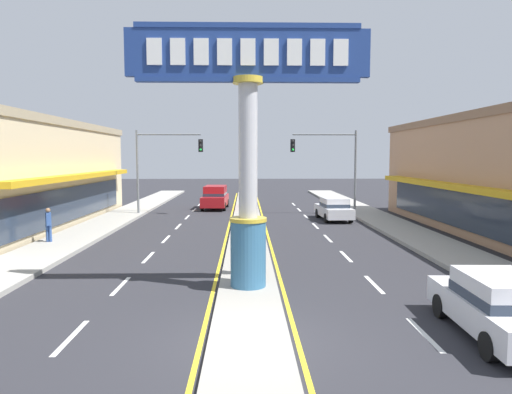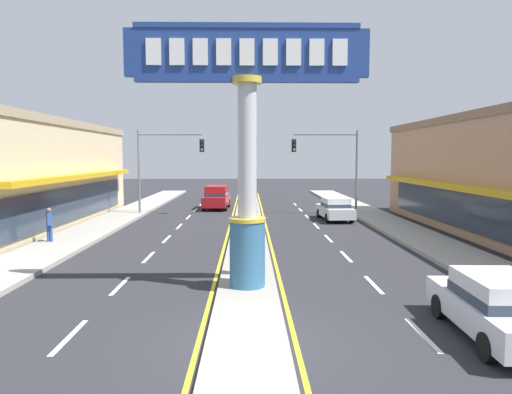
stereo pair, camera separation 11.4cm
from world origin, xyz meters
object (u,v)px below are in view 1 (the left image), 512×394
sedan_near_right_lane (498,305)px  sedan_far_right_lane (334,209)px  pedestrian_near_kerb (48,223)px  traffic_light_left_side (162,157)px  traffic_light_right_side (332,157)px  district_sign (248,144)px  suv_near_left_lane (215,197)px

sedan_near_right_lane → sedan_far_right_lane: size_ratio=0.99×
pedestrian_near_kerb → traffic_light_left_side: bearing=73.3°
sedan_near_right_lane → pedestrian_near_kerb: bearing=142.6°
traffic_light_left_side → sedan_near_right_lane: traffic_light_left_side is taller
sedan_near_right_lane → pedestrian_near_kerb: 19.52m
traffic_light_left_side → sedan_far_right_lane: 12.87m
sedan_near_right_lane → traffic_light_right_side: bearing=89.3°
district_sign → pedestrian_near_kerb: 12.87m
traffic_light_left_side → sedan_far_right_lane: bearing=-13.1°
sedan_far_right_lane → suv_near_left_lane: 11.03m
sedan_far_right_lane → traffic_light_right_side: bearing=83.9°
district_sign → suv_near_left_lane: (-2.59, 23.45, -3.69)m
sedan_near_right_lane → pedestrian_near_kerb: pedestrian_near_kerb is taller
sedan_far_right_lane → district_sign: bearing=-109.8°
traffic_light_right_side → pedestrian_near_kerb: bearing=-144.4°
sedan_near_right_lane → suv_near_left_lane: size_ratio=0.93×
suv_near_left_lane → pedestrian_near_kerb: bearing=-114.1°
pedestrian_near_kerb → sedan_far_right_lane: bearing=29.2°
traffic_light_left_side → pedestrian_near_kerb: 12.36m
suv_near_left_lane → sedan_near_right_lane: bearing=-72.9°
traffic_light_right_side → sedan_far_right_lane: traffic_light_right_side is taller
sedan_near_right_lane → suv_near_left_lane: suv_near_left_lane is taller
sedan_far_right_lane → pedestrian_near_kerb: size_ratio=2.67×
pedestrian_near_kerb → suv_near_left_lane: bearing=65.9°
traffic_light_right_side → sedan_near_right_lane: 23.40m
district_sign → sedan_far_right_lane: (5.90, 16.42, -3.89)m
district_sign → traffic_light_right_side: bearing=72.0°
sedan_near_right_lane → traffic_light_left_side: bearing=117.4°
traffic_light_left_side → traffic_light_right_side: (12.36, -0.16, 0.00)m
traffic_light_right_side → sedan_near_right_lane: traffic_light_right_side is taller
suv_near_left_lane → pedestrian_near_kerb: size_ratio=2.84×
traffic_light_left_side → pedestrian_near_kerb: traffic_light_left_side is taller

